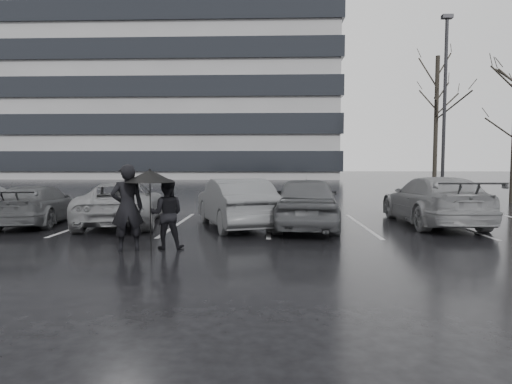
{
  "coord_description": "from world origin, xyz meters",
  "views": [
    {
      "loc": [
        0.66,
        -10.44,
        1.9
      ],
      "look_at": [
        0.25,
        1.0,
        1.1
      ],
      "focal_mm": 30.0,
      "sensor_mm": 36.0,
      "label": 1
    }
  ],
  "objects_px": {
    "pedestrian_right": "(167,214)",
    "car_main": "(306,202)",
    "car_west_a": "(235,203)",
    "tree_north": "(436,125)",
    "car_west_c": "(37,205)",
    "pedestrian_left": "(127,208)",
    "lamp_post": "(444,120)",
    "car_west_b": "(123,203)",
    "car_east": "(434,201)"
  },
  "relations": [
    {
      "from": "pedestrian_right",
      "to": "car_main",
      "type": "bearing_deg",
      "value": -143.16
    },
    {
      "from": "car_west_a",
      "to": "tree_north",
      "type": "relative_size",
      "value": 0.51
    },
    {
      "from": "car_west_c",
      "to": "pedestrian_left",
      "type": "relative_size",
      "value": 2.2
    },
    {
      "from": "lamp_post",
      "to": "car_west_a",
      "type": "bearing_deg",
      "value": -143.23
    },
    {
      "from": "car_west_c",
      "to": "tree_north",
      "type": "xyz_separation_m",
      "value": [
        17.5,
        14.66,
        3.66
      ]
    },
    {
      "from": "car_west_a",
      "to": "tree_north",
      "type": "bearing_deg",
      "value": -146.71
    },
    {
      "from": "car_west_a",
      "to": "pedestrian_left",
      "type": "xyz_separation_m",
      "value": [
        -2.02,
        -3.47,
        0.22
      ]
    },
    {
      "from": "car_west_b",
      "to": "tree_north",
      "type": "bearing_deg",
      "value": -145.81
    },
    {
      "from": "car_west_b",
      "to": "pedestrian_left",
      "type": "height_order",
      "value": "pedestrian_left"
    },
    {
      "from": "car_east",
      "to": "lamp_post",
      "type": "relative_size",
      "value": 0.62
    },
    {
      "from": "car_west_a",
      "to": "pedestrian_left",
      "type": "distance_m",
      "value": 4.02
    },
    {
      "from": "car_west_c",
      "to": "pedestrian_left",
      "type": "distance_m",
      "value": 5.58
    },
    {
      "from": "car_east",
      "to": "pedestrian_right",
      "type": "relative_size",
      "value": 3.29
    },
    {
      "from": "car_west_a",
      "to": "car_east",
      "type": "xyz_separation_m",
      "value": [
        6.02,
        0.73,
        0.02
      ]
    },
    {
      "from": "car_west_c",
      "to": "car_west_b",
      "type": "bearing_deg",
      "value": 173.64
    },
    {
      "from": "car_west_a",
      "to": "car_east",
      "type": "distance_m",
      "value": 6.07
    },
    {
      "from": "car_west_c",
      "to": "lamp_post",
      "type": "bearing_deg",
      "value": -166.28
    },
    {
      "from": "pedestrian_right",
      "to": "tree_north",
      "type": "relative_size",
      "value": 0.18
    },
    {
      "from": "car_main",
      "to": "lamp_post",
      "type": "xyz_separation_m",
      "value": [
        6.41,
        6.52,
        2.96
      ]
    },
    {
      "from": "car_main",
      "to": "pedestrian_left",
      "type": "height_order",
      "value": "pedestrian_left"
    },
    {
      "from": "car_main",
      "to": "car_east",
      "type": "height_order",
      "value": "car_main"
    },
    {
      "from": "car_west_b",
      "to": "car_east",
      "type": "distance_m",
      "value": 9.52
    },
    {
      "from": "car_west_a",
      "to": "car_west_b",
      "type": "height_order",
      "value": "car_west_a"
    },
    {
      "from": "tree_north",
      "to": "car_east",
      "type": "bearing_deg",
      "value": -110.65
    },
    {
      "from": "car_main",
      "to": "pedestrian_right",
      "type": "distance_m",
      "value": 4.48
    },
    {
      "from": "pedestrian_left",
      "to": "pedestrian_right",
      "type": "relative_size",
      "value": 1.21
    },
    {
      "from": "lamp_post",
      "to": "car_west_c",
      "type": "bearing_deg",
      "value": -157.6
    },
    {
      "from": "tree_north",
      "to": "pedestrian_left",
      "type": "bearing_deg",
      "value": -126.01
    },
    {
      "from": "car_west_a",
      "to": "pedestrian_right",
      "type": "relative_size",
      "value": 2.81
    },
    {
      "from": "car_west_a",
      "to": "car_west_c",
      "type": "height_order",
      "value": "car_west_a"
    },
    {
      "from": "tree_north",
      "to": "car_west_a",
      "type": "bearing_deg",
      "value": -127.25
    },
    {
      "from": "car_main",
      "to": "pedestrian_left",
      "type": "xyz_separation_m",
      "value": [
        -4.08,
        -3.28,
        0.17
      ]
    },
    {
      "from": "car_east",
      "to": "lamp_post",
      "type": "xyz_separation_m",
      "value": [
        2.45,
        5.6,
        2.98
      ]
    },
    {
      "from": "car_west_a",
      "to": "lamp_post",
      "type": "distance_m",
      "value": 11.0
    },
    {
      "from": "car_west_b",
      "to": "car_west_c",
      "type": "xyz_separation_m",
      "value": [
        -2.6,
        -0.11,
        -0.05
      ]
    },
    {
      "from": "car_main",
      "to": "car_west_c",
      "type": "xyz_separation_m",
      "value": [
        -8.17,
        0.51,
        -0.16
      ]
    },
    {
      "from": "car_east",
      "to": "tree_north",
      "type": "bearing_deg",
      "value": -110.98
    },
    {
      "from": "tree_north",
      "to": "lamp_post",
      "type": "bearing_deg",
      "value": -108.64
    },
    {
      "from": "car_west_b",
      "to": "pedestrian_right",
      "type": "bearing_deg",
      "value": 111.69
    },
    {
      "from": "car_west_a",
      "to": "car_west_b",
      "type": "bearing_deg",
      "value": -26.51
    },
    {
      "from": "lamp_post",
      "to": "tree_north",
      "type": "bearing_deg",
      "value": 71.36
    },
    {
      "from": "car_west_b",
      "to": "car_east",
      "type": "height_order",
      "value": "car_east"
    },
    {
      "from": "car_west_a",
      "to": "lamp_post",
      "type": "relative_size",
      "value": 0.53
    },
    {
      "from": "car_west_c",
      "to": "pedestrian_right",
      "type": "height_order",
      "value": "pedestrian_right"
    },
    {
      "from": "car_west_a",
      "to": "lamp_post",
      "type": "bearing_deg",
      "value": -162.69
    },
    {
      "from": "car_west_a",
      "to": "car_west_b",
      "type": "relative_size",
      "value": 0.93
    },
    {
      "from": "pedestrian_left",
      "to": "tree_north",
      "type": "xyz_separation_m",
      "value": [
        13.41,
        18.46,
        3.32
      ]
    },
    {
      "from": "car_main",
      "to": "pedestrian_right",
      "type": "bearing_deg",
      "value": 46.78
    },
    {
      "from": "car_west_c",
      "to": "tree_north",
      "type": "height_order",
      "value": "tree_north"
    },
    {
      "from": "lamp_post",
      "to": "tree_north",
      "type": "xyz_separation_m",
      "value": [
        2.92,
        8.65,
        0.53
      ]
    }
  ]
}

